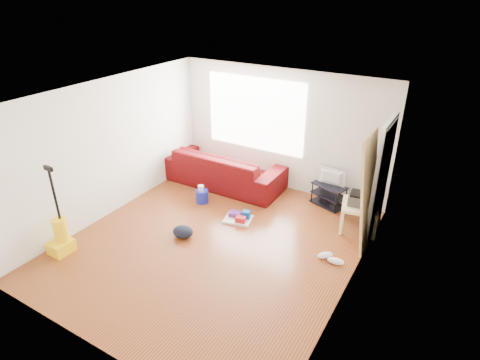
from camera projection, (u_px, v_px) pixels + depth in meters
The scene contains 13 objects.
room at pixel (221, 174), 6.29m from camera, with size 4.51×5.01×2.51m.
sofa at pixel (224, 184), 8.74m from camera, with size 2.59×1.01×0.76m, color #42000A.
tv_stand at pixel (329, 195), 7.81m from camera, with size 0.73×0.56×0.44m.
tv at pixel (331, 178), 7.65m from camera, with size 0.55×0.07×0.32m, color black.
side_table at pixel (360, 208), 6.98m from camera, with size 0.73×0.73×0.49m.
printer at pixel (361, 199), 6.90m from camera, with size 0.45×0.37×0.22m.
bucket at pixel (202, 202), 8.03m from camera, with size 0.25×0.25×0.25m, color #1821A1.
toilet_paper at pixel (201, 194), 7.95m from camera, with size 0.12×0.12×0.11m, color silver.
cleaning_tray at pixel (239, 218), 7.39m from camera, with size 0.57×0.50×0.18m.
backpack at pixel (183, 237), 6.94m from camera, with size 0.36×0.29×0.20m, color black.
sneakers at pixel (330, 258), 6.31m from camera, with size 0.47×0.26×0.11m.
vacuum at pixel (61, 237), 6.45m from camera, with size 0.32×0.37×1.50m.
door_panel at pixel (360, 244), 6.75m from camera, with size 0.04×0.78×1.95m, color tan.
Camera 1 is at (3.22, -4.57, 3.98)m, focal length 30.00 mm.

